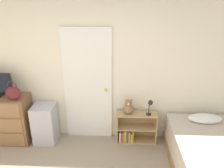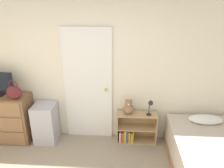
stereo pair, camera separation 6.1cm
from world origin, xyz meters
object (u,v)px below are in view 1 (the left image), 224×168
object	(u,v)px
bed	(218,161)
bookshelf	(133,129)
storage_bin	(45,123)
teddy_bear	(128,107)
dresser	(0,119)
handbag	(13,93)
desk_lamp	(150,105)

from	to	relation	value
bed	bookshelf	bearing A→B (deg)	145.02
storage_bin	teddy_bear	bearing A→B (deg)	2.88
dresser	teddy_bear	xyz separation A→B (m)	(2.26, 0.09, 0.24)
handbag	bookshelf	bearing A→B (deg)	5.81
storage_bin	desk_lamp	bearing A→B (deg)	1.20
handbag	teddy_bear	distance (m)	1.92
desk_lamp	bookshelf	bearing A→B (deg)	170.99
handbag	bookshelf	xyz separation A→B (m)	(1.98, 0.20, -0.75)
teddy_bear	desk_lamp	xyz separation A→B (m)	(0.36, -0.04, 0.08)
teddy_bear	bed	size ratio (longest dim) A/B	0.14
bed	storage_bin	bearing A→B (deg)	164.89
desk_lamp	bed	world-z (taller)	desk_lamp
bookshelf	teddy_bear	xyz separation A→B (m)	(-0.10, -0.01, 0.44)
dresser	storage_bin	xyz separation A→B (m)	(0.80, 0.01, -0.08)
bookshelf	teddy_bear	bearing A→B (deg)	-176.27
bookshelf	bed	size ratio (longest dim) A/B	0.37
bed	handbag	bearing A→B (deg)	168.94
teddy_bear	desk_lamp	bearing A→B (deg)	-5.58
handbag	desk_lamp	world-z (taller)	handbag
teddy_bear	desk_lamp	distance (m)	0.37
handbag	bed	xyz separation A→B (m)	(3.15, -0.61, -0.72)
storage_bin	desk_lamp	world-z (taller)	desk_lamp
dresser	handbag	size ratio (longest dim) A/B	3.27
dresser	desk_lamp	xyz separation A→B (m)	(2.63, 0.05, 0.32)
bed	desk_lamp	bearing A→B (deg)	139.37
storage_bin	bed	distance (m)	2.83
bookshelf	teddy_bear	world-z (taller)	teddy_bear
storage_bin	bookshelf	world-z (taller)	storage_bin
dresser	handbag	distance (m)	0.68
bookshelf	dresser	bearing A→B (deg)	-177.73
bookshelf	teddy_bear	size ratio (longest dim) A/B	2.55
dresser	bookshelf	world-z (taller)	dresser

